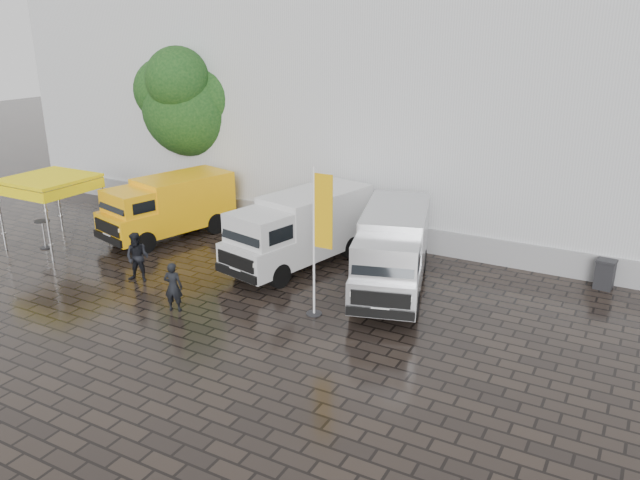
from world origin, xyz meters
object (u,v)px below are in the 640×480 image
Objects in this scene: van_silver at (392,253)px; van_white at (299,231)px; wheelie_bin at (605,274)px; canopy_tent at (48,182)px; van_yellow at (168,208)px; flagpole at (319,236)px; person_tent at (138,257)px; person_front at (173,287)px; cocktail_table at (44,234)px.

van_white is at bearing 155.90° from van_silver.
canopy_tent is at bearing -157.13° from wheelie_bin.
van_yellow is 10.01m from flagpole.
person_tent is (-4.24, -4.05, -0.47)m from van_white.
canopy_tent reaches higher than person_tent.
van_silver is 8.92m from person_tent.
canopy_tent is 12.67m from flagpole.
wheelie_bin is 14.56m from person_front.
person_front is at bearing -138.12° from wheelie_bin.
canopy_tent is (-3.40, -3.04, 1.40)m from van_yellow.
van_yellow is at bearing 100.37° from person_tent.
flagpole reaches higher than wheelie_bin.
cocktail_table is 0.71× the size of person_front.
person_front reaches higher than wheelie_bin.
person_tent reaches higher than wheelie_bin.
van_silver reaches higher than person_front.
person_front is at bearing -92.93° from van_white.
van_yellow reaches higher than person_front.
cocktail_table is at bearing 154.75° from person_tent.
van_silver reaches higher than wheelie_bin.
person_tent is at bearing -46.28° from van_yellow.
person_tent is (5.84, -0.72, 0.31)m from cocktail_table.
canopy_tent is 8.97m from person_front.
van_white is at bearing 128.44° from flagpole.
canopy_tent is at bearing -36.90° from person_front.
canopy_tent is 1.83× the size of person_front.
van_yellow is 0.89× the size of van_silver.
van_white is at bearing 18.28° from cocktail_table.
van_silver is 3.83× the size of person_front.
cocktail_table is 8.81m from person_front.
canopy_tent is 1.67× the size of person_tent.
person_tent is at bearing -6.99° from cocktail_table.
van_yellow is 5.36× the size of wheelie_bin.
flagpole reaches higher than person_front.
van_yellow is 6.53m from van_white.
van_yellow reaches higher than person_tent.
canopy_tent is at bearing 150.32° from person_tent.
van_yellow reaches higher than wheelie_bin.
wheelie_bin is (10.32, 3.17, -0.84)m from van_white.
person_front is (-1.50, -5.32, -0.54)m from van_white.
wheelie_bin is 0.64× the size of person_front.
van_yellow is 0.89× the size of van_white.
canopy_tent is 2.87× the size of wheelie_bin.
van_yellow is 17.14m from wheelie_bin.
person_front reaches higher than cocktail_table.
person_tent is (5.69, -1.15, -1.80)m from canopy_tent.
flagpole is at bearing -6.06° from van_yellow.
person_front is at bearing -155.92° from flagpole.
van_yellow is at bearing 158.86° from flagpole.
wheelie_bin is (7.60, 6.61, -2.11)m from flagpole.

